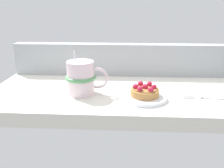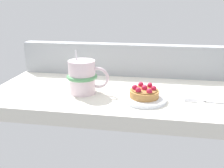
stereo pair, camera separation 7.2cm
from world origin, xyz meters
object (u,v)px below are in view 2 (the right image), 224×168
(dessert_plate, at_px, (144,99))
(coffee_mug, at_px, (83,77))
(dessert_fork, at_px, (213,102))
(raspberry_tart, at_px, (144,92))

(dessert_plate, xyz_separation_m, coffee_mug, (-0.19, 0.03, 0.05))
(dessert_plate, relative_size, dessert_fork, 0.79)
(dessert_plate, bearing_deg, raspberry_tart, -171.29)
(dessert_plate, xyz_separation_m, raspberry_tart, (-0.00, -0.00, 0.02))
(raspberry_tart, relative_size, dessert_fork, 0.51)
(raspberry_tart, relative_size, coffee_mug, 0.62)
(dessert_plate, bearing_deg, dessert_fork, 4.12)
(dessert_plate, relative_size, raspberry_tart, 1.55)
(raspberry_tart, distance_m, coffee_mug, 0.19)
(raspberry_tart, distance_m, dessert_fork, 0.19)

